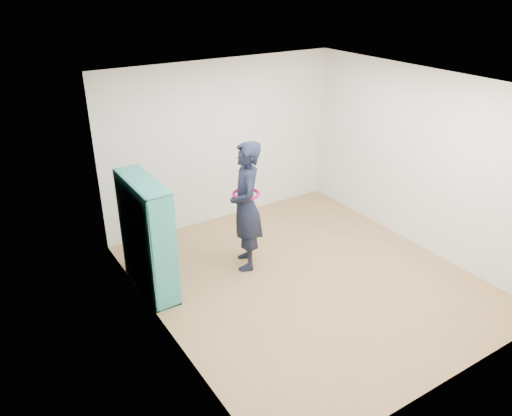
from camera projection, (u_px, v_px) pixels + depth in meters
floor at (306, 278)px, 6.75m from camera, size 4.50×4.50×0.00m
ceiling at (315, 85)px, 5.63m from camera, size 4.50×4.50×0.00m
wall_left at (159, 231)px, 5.22m from camera, size 0.02×4.50×2.60m
wall_right at (420, 161)px, 7.16m from camera, size 0.02×4.50×2.60m
wall_back at (222, 143)px, 7.90m from camera, size 4.00×0.02×2.60m
wall_front at (465, 275)px, 4.48m from camera, size 4.00×0.02×2.60m
bookshelf at (146, 239)px, 6.24m from camera, size 0.33×1.13×1.51m
person at (246, 206)px, 6.69m from camera, size 0.67×0.78×1.81m
smartphone at (234, 197)px, 6.68m from camera, size 0.02×0.08×0.12m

